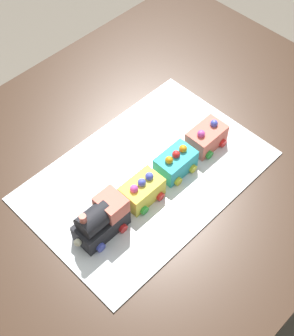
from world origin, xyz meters
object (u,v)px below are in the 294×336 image
Objects in this scene: cake_locomotive at (101,220)px; cake_car_caboose_coral at (206,137)px; cake_car_flatbed_turquoise at (175,163)px; dining_table at (138,192)px; cake_car_tanker_lemon at (142,190)px.

cake_car_caboose_coral is (0.36, -0.00, -0.02)m from cake_locomotive.
cake_locomotive is 1.40× the size of cake_car_flatbed_turquoise.
cake_locomotive reaches higher than cake_car_flatbed_turquoise.
cake_locomotive is at bearing 180.00° from cake_car_caboose_coral.
dining_table is 14.00× the size of cake_car_flatbed_turquoise.
cake_car_tanker_lemon is 0.24m from cake_car_caboose_coral.
cake_locomotive is 1.40× the size of cake_car_tanker_lemon.
dining_table is 0.17m from cake_car_flatbed_turquoise.
dining_table is 10.00× the size of cake_locomotive.
cake_locomotive is 0.37m from cake_car_caboose_coral.
cake_car_tanker_lemon is at bearing -0.00° from cake_locomotive.
cake_car_flatbed_turquoise reaches higher than dining_table.
dining_table is at bearing 21.53° from cake_locomotive.
dining_table is 14.00× the size of cake_car_tanker_lemon.
cake_locomotive is 0.25m from cake_car_flatbed_turquoise.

